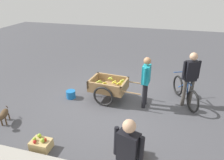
# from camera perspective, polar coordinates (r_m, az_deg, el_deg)

# --- Properties ---
(ground_plane) EXTENTS (24.00, 24.00, 0.00)m
(ground_plane) POSITION_cam_1_polar(r_m,az_deg,el_deg) (6.44, 0.65, -6.50)
(ground_plane) COLOR #47474C
(fruit_cart) EXTENTS (1.71, 0.99, 0.71)m
(fruit_cart) POSITION_cam_1_polar(r_m,az_deg,el_deg) (6.48, -0.85, -1.84)
(fruit_cart) COLOR #937047
(fruit_cart) RESTS_ON ground
(vendor_person) EXTENTS (0.23, 0.56, 1.54)m
(vendor_person) POSITION_cam_1_polar(r_m,az_deg,el_deg) (5.99, 9.31, 0.49)
(vendor_person) COLOR black
(vendor_person) RESTS_ON ground
(bicycle) EXTENTS (0.75, 1.55, 0.85)m
(bicycle) POSITION_cam_1_polar(r_m,az_deg,el_deg) (6.73, 19.35, -3.13)
(bicycle) COLOR black
(bicycle) RESTS_ON ground
(cyclist_person) EXTENTS (0.48, 0.33, 1.66)m
(cyclist_person) POSITION_cam_1_polar(r_m,az_deg,el_deg) (6.34, 20.75, 1.37)
(cyclist_person) COLOR #4C4742
(cyclist_person) RESTS_ON ground
(dog) EXTENTS (0.36, 0.62, 0.40)m
(dog) POSITION_cam_1_polar(r_m,az_deg,el_deg) (6.15, -27.60, -8.44)
(dog) COLOR #4C3823
(dog) RESTS_ON ground
(plastic_bucket) EXTENTS (0.30, 0.30, 0.25)m
(plastic_bucket) POSITION_cam_1_polar(r_m,az_deg,el_deg) (6.82, -11.22, -3.87)
(plastic_bucket) COLOR #1966B2
(plastic_bucket) RESTS_ON ground
(apple_crate) EXTENTS (0.44, 0.32, 0.32)m
(apple_crate) POSITION_cam_1_polar(r_m,az_deg,el_deg) (5.08, -18.89, -16.32)
(apple_crate) COLOR tan
(apple_crate) RESTS_ON ground
(mixed_fruit_crate) EXTENTS (0.44, 0.32, 0.32)m
(mixed_fruit_crate) POSITION_cam_1_polar(r_m,az_deg,el_deg) (4.73, 5.81, -18.53)
(mixed_fruit_crate) COLOR #99754C
(mixed_fruit_crate) RESTS_ON ground
(bystander_person) EXTENTS (0.50, 0.29, 1.56)m
(bystander_person) POSITION_cam_1_polar(r_m,az_deg,el_deg) (3.51, 4.43, -19.30)
(bystander_person) COLOR black
(bystander_person) RESTS_ON ground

